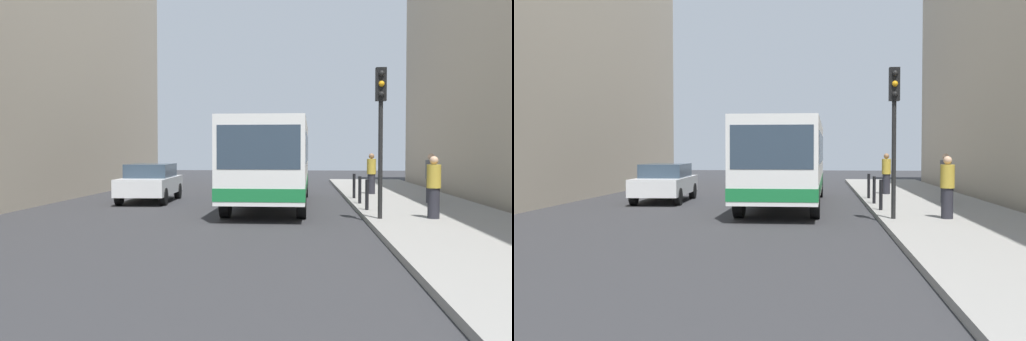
% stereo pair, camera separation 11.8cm
% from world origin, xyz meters
% --- Properties ---
extents(ground_plane, '(80.00, 80.00, 0.00)m').
position_xyz_m(ground_plane, '(0.00, 0.00, 0.00)').
color(ground_plane, '#2D2D30').
extents(sidewalk, '(4.40, 40.00, 0.15)m').
position_xyz_m(sidewalk, '(5.40, 0.00, 0.07)').
color(sidewalk, gray).
rests_on(sidewalk, ground).
extents(bus, '(2.71, 11.06, 3.00)m').
position_xyz_m(bus, '(0.35, 3.63, 1.73)').
color(bus, white).
rests_on(bus, ground).
extents(car_beside_bus, '(2.00, 4.47, 1.48)m').
position_xyz_m(car_beside_bus, '(-4.47, 4.78, 0.78)').
color(car_beside_bus, silver).
rests_on(car_beside_bus, ground).
extents(car_behind_bus, '(2.05, 4.49, 1.48)m').
position_xyz_m(car_behind_bus, '(0.41, 12.63, 0.78)').
color(car_behind_bus, silver).
rests_on(car_behind_bus, ground).
extents(traffic_light, '(0.28, 0.33, 4.10)m').
position_xyz_m(traffic_light, '(3.55, -1.50, 3.01)').
color(traffic_light, black).
rests_on(traffic_light, sidewalk).
extents(bollard_near, '(0.11, 0.11, 0.95)m').
position_xyz_m(bollard_near, '(3.45, 0.79, 0.62)').
color(bollard_near, black).
rests_on(bollard_near, sidewalk).
extents(bollard_mid, '(0.11, 0.11, 0.95)m').
position_xyz_m(bollard_mid, '(3.45, 3.01, 0.62)').
color(bollard_mid, black).
rests_on(bollard_mid, sidewalk).
extents(bollard_far, '(0.11, 0.11, 0.95)m').
position_xyz_m(bollard_far, '(3.45, 5.23, 0.62)').
color(bollard_far, black).
rests_on(bollard_far, sidewalk).
extents(pedestrian_near_signal, '(0.38, 0.38, 1.71)m').
position_xyz_m(pedestrian_near_signal, '(5.01, -1.34, 1.00)').
color(pedestrian_near_signal, '#26262D').
rests_on(pedestrian_near_signal, sidewalk).
extents(pedestrian_mid_sidewalk, '(0.38, 0.38, 1.75)m').
position_xyz_m(pedestrian_mid_sidewalk, '(5.99, 3.47, 1.03)').
color(pedestrian_mid_sidewalk, '#26262D').
rests_on(pedestrian_mid_sidewalk, sidewalk).
extents(pedestrian_far_sidewalk, '(0.38, 0.38, 1.73)m').
position_xyz_m(pedestrian_far_sidewalk, '(4.38, 7.51, 1.01)').
color(pedestrian_far_sidewalk, '#26262D').
rests_on(pedestrian_far_sidewalk, sidewalk).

